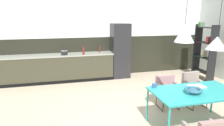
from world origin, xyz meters
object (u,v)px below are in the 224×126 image
Objects in this scene: bottle_vinegar_dark at (83,51)px; armchair_near_window at (193,85)px; open_book at (197,86)px; bottle_spice_small at (100,49)px; pendant_lamp_over_table_far at (217,43)px; fruit_bowl at (193,90)px; pendant_lamp_over_table_near at (185,33)px; cooking_pot at (64,53)px; dining_table at (196,93)px; armchair_facing_counter at (167,87)px; open_shelf_unit at (205,50)px; mug_dark_espresso at (154,85)px; refrigerator_column at (120,51)px.

armchair_near_window is at bearing -45.84° from bottle_vinegar_dark.
bottle_spice_small is (-1.37, 3.36, 0.27)m from open_book.
armchair_near_window is 0.65× the size of pendant_lamp_over_table_far.
fruit_bowl is at bearing -135.59° from open_book.
cooking_pot is at bearing 121.52° from pendant_lamp_over_table_near.
bottle_vinegar_dark reaches higher than fruit_bowl.
cooking_pot is (-2.97, 2.52, 0.46)m from armchair_near_window.
pendant_lamp_over_table_near is at bearing 174.46° from dining_table.
dining_table is at bearing -129.45° from open_book.
armchair_facing_counter is at bearing 93.42° from dining_table.
cooking_pot is at bearing -99.39° from open_shelf_unit.
bottle_vinegar_dark is 3.95m from pendant_lamp_over_table_far.
open_shelf_unit is 1.78× the size of pendant_lamp_over_table_near.
open_book is at bearing 50.55° from dining_table.
fruit_bowl is (-0.06, -1.00, 0.31)m from armchair_facing_counter.
bottle_vinegar_dark reaches higher than dining_table.
open_book is 1.01× the size of bottle_vinegar_dark.
armchair_near_window is at bearing 20.67° from mug_dark_espresso.
bottle_spice_small is at bearing -63.27° from armchair_near_window.
pendant_lamp_over_table_near reaches higher than bottle_vinegar_dark.
open_shelf_unit is at bearing -15.75° from bottle_spice_small.
open_book is 3.18m from open_shelf_unit.
open_book is at bearing -78.74° from refrigerator_column.
fruit_bowl is 1.00× the size of open_book.
armchair_near_window is (0.65, -0.08, 0.02)m from armchair_facing_counter.
open_book is (0.23, -0.72, 0.26)m from armchair_facing_counter.
armchair_facing_counter is at bearing -13.83° from armchair_near_window.
bottle_spice_small reaches higher than open_book.
bottle_vinegar_dark is (-1.66, 3.35, 0.23)m from fruit_bowl.
cooking_pot is 4.37m from pendant_lamp_over_table_far.
pendant_lamp_over_table_near reaches higher than cooking_pot.
fruit_bowl reaches higher than dining_table.
refrigerator_column reaches higher than bottle_spice_small.
cooking_pot is (-1.90, -0.12, 0.03)m from refrigerator_column.
bottle_spice_small is 0.65m from bottle_vinegar_dark.
cooking_pot reaches higher than open_book.
pendant_lamp_over_table_far is at bearing -77.01° from refrigerator_column.
mug_dark_espresso is 3.45m from cooking_pot.
dining_table is 3.78m from bottle_spice_small.
open_book is at bearing 19.80° from pendant_lamp_over_table_near.
open_shelf_unit is 3.73m from pendant_lamp_over_table_near.
armchair_near_window is 3.08× the size of bottle_spice_small.
bottle_spice_small reaches higher than cooking_pot.
cooking_pot is 0.11× the size of open_shelf_unit.
pendant_lamp_over_table_near is (-0.33, 0.03, 1.13)m from dining_table.
mug_dark_espresso is (-0.62, -0.56, 0.30)m from armchair_facing_counter.
pendant_lamp_over_table_far is at bearing -51.28° from cooking_pot.
pendant_lamp_over_table_near reaches higher than open_shelf_unit.
dining_table is 0.28m from open_book.
bottle_vinegar_dark is (0.60, -0.09, 0.06)m from cooking_pot.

